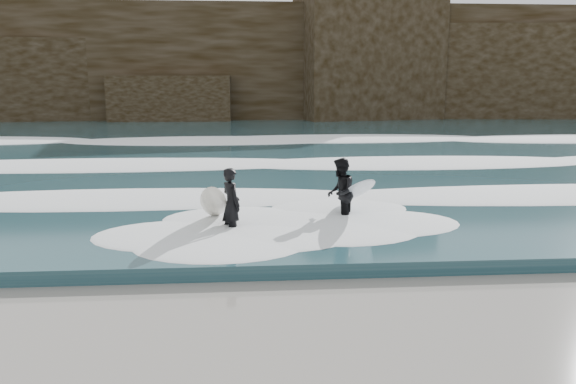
# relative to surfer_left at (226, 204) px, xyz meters

# --- Properties ---
(ground) EXTENTS (120.00, 120.00, 0.00)m
(ground) POSITION_rel_surfer_left_xyz_m (2.27, -5.82, -0.84)
(ground) COLOR #87674E
(ground) RESTS_ON ground
(sea) EXTENTS (90.00, 52.00, 0.30)m
(sea) POSITION_rel_surfer_left_xyz_m (2.27, 23.18, -0.69)
(sea) COLOR #20434B
(sea) RESTS_ON ground
(headland) EXTENTS (70.00, 9.00, 10.00)m
(headland) POSITION_rel_surfer_left_xyz_m (2.27, 40.18, 4.16)
(headland) COLOR black
(headland) RESTS_ON ground
(foam_near) EXTENTS (60.00, 3.20, 0.20)m
(foam_near) POSITION_rel_surfer_left_xyz_m (2.27, 3.18, -0.44)
(foam_near) COLOR white
(foam_near) RESTS_ON sea
(foam_mid) EXTENTS (60.00, 4.00, 0.24)m
(foam_mid) POSITION_rel_surfer_left_xyz_m (2.27, 10.18, -0.42)
(foam_mid) COLOR white
(foam_mid) RESTS_ON sea
(foam_far) EXTENTS (60.00, 4.80, 0.30)m
(foam_far) POSITION_rel_surfer_left_xyz_m (2.27, 19.18, -0.39)
(foam_far) COLOR white
(foam_far) RESTS_ON sea
(surfer_left) EXTENTS (1.04, 1.99, 1.66)m
(surfer_left) POSITION_rel_surfer_left_xyz_m (0.00, 0.00, 0.00)
(surfer_left) COLOR black
(surfer_left) RESTS_ON ground
(surfer_right) EXTENTS (1.24, 2.18, 1.73)m
(surfer_right) POSITION_rel_surfer_left_xyz_m (2.81, 0.90, 0.04)
(surfer_right) COLOR black
(surfer_right) RESTS_ON ground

